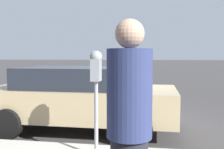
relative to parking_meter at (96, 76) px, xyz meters
The scene contains 4 objects.
ground_plane 3.08m from the parking_meter, ahead, with size 220.00×220.00×0.00m, color #3D3A3A.
parking_meter is the anchor object (origin of this frame).
car_tan 2.07m from the parking_meter, 23.78° to the left, with size 2.05×4.23×1.45m.
pedestrian 1.92m from the parking_meter, 158.77° to the right, with size 0.38×0.38×1.87m.
Camera 1 is at (-6.64, -0.53, 1.70)m, focal length 42.00 mm.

